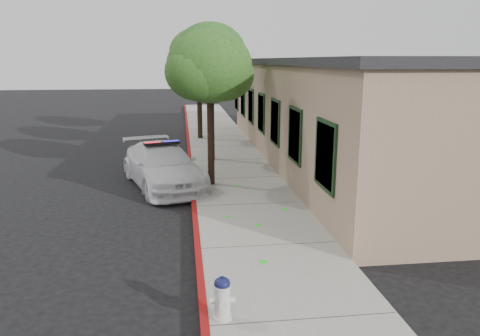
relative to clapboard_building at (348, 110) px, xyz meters
name	(u,v)px	position (x,y,z in m)	size (l,w,h in m)	color
ground	(195,255)	(-6.69, -9.00, -2.13)	(120.00, 120.00, 0.00)	black
sidewalk	(248,206)	(-5.09, -6.00, -2.05)	(3.20, 60.00, 0.15)	gray
red_curb	(194,208)	(-6.63, -6.00, -2.05)	(0.14, 60.00, 0.16)	maroon
clapboard_building	(348,110)	(0.00, 0.00, 0.00)	(7.30, 20.89, 4.24)	#9B7F66
police_car	(163,166)	(-7.59, -3.24, -1.41)	(3.37, 5.26, 1.54)	white
fire_hydrant	(222,298)	(-6.34, -11.82, -1.61)	(0.41, 0.36, 0.73)	silver
street_tree_near	(210,70)	(-5.98, -3.68, 1.74)	(2.86, 2.72, 4.98)	black
street_tree_mid	(211,57)	(-5.71, 0.26, 2.16)	(3.03, 2.87, 5.49)	black
street_tree_far	(199,56)	(-5.95, 5.52, 2.26)	(3.11, 2.99, 5.63)	black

